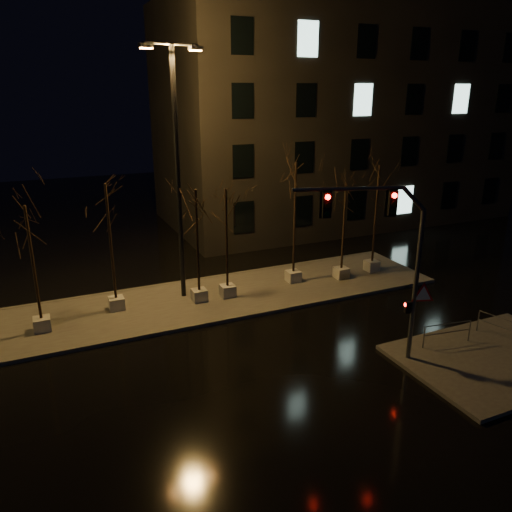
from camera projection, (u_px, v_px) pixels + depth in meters
name	position (u px, v px, depth m)	size (l,w,h in m)	color
ground	(270.00, 358.00, 18.35)	(90.00, 90.00, 0.00)	black
median	(215.00, 298.00, 23.52)	(22.00, 5.00, 0.15)	#4B4843
sidewalk_corner	(496.00, 358.00, 18.20)	(7.00, 5.00, 0.15)	#4B4843
building	(336.00, 116.00, 36.98)	(25.00, 12.00, 15.00)	black
tree_0	(29.00, 235.00, 18.90)	(1.80, 1.80, 5.30)	#B1AFA5
tree_1	(108.00, 213.00, 20.74)	(1.80, 1.80, 5.77)	#B1AFA5
tree_2	(196.00, 215.00, 21.73)	(1.80, 1.80, 5.32)	#B1AFA5
tree_3	(226.00, 214.00, 22.24)	(1.80, 1.80, 5.25)	#B1AFA5
tree_4	(295.00, 190.00, 23.84)	(1.80, 1.80, 6.17)	#B1AFA5
tree_5	(345.00, 205.00, 24.59)	(1.80, 1.80, 5.08)	#B1AFA5
tree_6	(378.00, 189.00, 25.45)	(1.80, 1.80, 5.80)	#B1AFA5
traffic_signal_mast	(390.00, 250.00, 16.70)	(4.94, 1.68, 6.31)	#515458
streetlight_main	(177.00, 159.00, 21.55)	(2.76, 0.82, 11.05)	black
guard_rail_a	(447.00, 331.00, 18.88)	(2.04, 0.33, 0.89)	#515458
guard_rail_b	(501.00, 326.00, 19.28)	(0.51, 1.83, 0.89)	#515458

